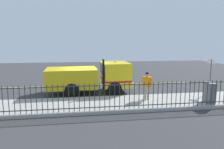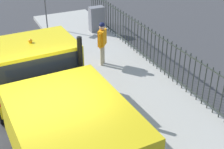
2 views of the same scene
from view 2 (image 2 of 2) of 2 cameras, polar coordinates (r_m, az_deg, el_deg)
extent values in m
plane|color=#38383A|center=(8.73, -10.34, -12.95)|extent=(45.67, 45.67, 0.00)
cube|color=#A3A099|center=(9.78, 9.08, -6.98)|extent=(2.98, 20.76, 0.17)
cube|color=yellow|center=(9.79, -13.68, 1.03)|extent=(2.54, 1.94, 1.67)
cube|color=black|center=(9.63, -13.93, 2.96)|extent=(2.35, 1.97, 0.74)
cube|color=gold|center=(7.36, -7.00, -10.31)|extent=(2.61, 3.55, 1.31)
cube|color=silver|center=(10.98, -14.66, 0.03)|extent=(2.35, 0.29, 0.36)
cube|color=red|center=(9.96, -13.44, -0.84)|extent=(2.57, 1.96, 0.12)
cylinder|color=black|center=(9.82, -18.96, -5.39)|extent=(0.34, 0.97, 0.96)
cylinder|color=black|center=(10.23, -6.74, -2.39)|extent=(0.34, 0.97, 0.96)
cylinder|color=black|center=(8.12, 0.77, -11.66)|extent=(0.34, 0.97, 0.96)
sphere|color=orange|center=(9.42, -14.30, 5.79)|extent=(0.12, 0.12, 0.12)
cylinder|color=black|center=(9.12, -5.55, 0.79)|extent=(0.14, 0.14, 2.01)
cube|color=orange|center=(11.85, -1.76, 6.57)|extent=(0.47, 0.50, 0.59)
sphere|color=tan|center=(11.70, -1.79, 8.41)|extent=(0.22, 0.22, 0.22)
sphere|color=#14193F|center=(11.67, -1.80, 8.76)|extent=(0.21, 0.21, 0.21)
cylinder|color=tan|center=(12.20, -1.60, 3.71)|extent=(0.12, 0.12, 0.79)
cylinder|color=tan|center=(12.06, -1.82, 3.38)|extent=(0.12, 0.12, 0.79)
cylinder|color=orange|center=(12.10, -1.40, 6.91)|extent=(0.09, 0.09, 0.56)
cylinder|color=orange|center=(11.63, -2.13, 5.95)|extent=(0.09, 0.09, 0.56)
cylinder|color=#2D332D|center=(9.52, 18.97, -3.77)|extent=(0.04, 0.04, 1.40)
cylinder|color=#2D332D|center=(9.67, 17.97, -3.05)|extent=(0.04, 0.04, 1.40)
cylinder|color=#2D332D|center=(9.82, 17.00, -2.35)|extent=(0.04, 0.04, 1.40)
cylinder|color=#2D332D|center=(9.98, 16.06, -1.67)|extent=(0.04, 0.04, 1.40)
cylinder|color=#2D332D|center=(10.15, 15.15, -1.01)|extent=(0.04, 0.04, 1.40)
cylinder|color=#2D332D|center=(10.31, 14.28, -0.37)|extent=(0.04, 0.04, 1.40)
cylinder|color=#2D332D|center=(10.48, 13.43, 0.25)|extent=(0.04, 0.04, 1.40)
cylinder|color=#2D332D|center=(10.66, 12.61, 0.85)|extent=(0.04, 0.04, 1.40)
cylinder|color=#2D332D|center=(10.84, 11.81, 1.42)|extent=(0.04, 0.04, 1.40)
cylinder|color=#2D332D|center=(11.02, 11.04, 1.98)|extent=(0.04, 0.04, 1.40)
cylinder|color=#2D332D|center=(11.20, 10.30, 2.52)|extent=(0.04, 0.04, 1.40)
cylinder|color=#2D332D|center=(11.39, 9.58, 3.05)|extent=(0.04, 0.04, 1.40)
cylinder|color=#2D332D|center=(11.57, 8.88, 3.55)|extent=(0.04, 0.04, 1.40)
cylinder|color=#2D332D|center=(11.77, 8.20, 4.04)|extent=(0.04, 0.04, 1.40)
cylinder|color=#2D332D|center=(11.96, 7.54, 4.51)|extent=(0.04, 0.04, 1.40)
cylinder|color=#2D332D|center=(12.15, 6.91, 4.97)|extent=(0.04, 0.04, 1.40)
cylinder|color=#2D332D|center=(12.35, 6.29, 5.41)|extent=(0.04, 0.04, 1.40)
cylinder|color=#2D332D|center=(12.55, 5.69, 5.84)|extent=(0.04, 0.04, 1.40)
cylinder|color=#2D332D|center=(12.76, 5.11, 6.25)|extent=(0.04, 0.04, 1.40)
cylinder|color=#2D332D|center=(12.96, 4.55, 6.65)|extent=(0.04, 0.04, 1.40)
cylinder|color=#2D332D|center=(13.17, 4.01, 7.03)|extent=(0.04, 0.04, 1.40)
cylinder|color=#2D332D|center=(13.37, 3.48, 7.41)|extent=(0.04, 0.04, 1.40)
cylinder|color=#2D332D|center=(13.58, 2.96, 7.77)|extent=(0.04, 0.04, 1.40)
cylinder|color=#2D332D|center=(13.79, 2.46, 8.12)|extent=(0.04, 0.04, 1.40)
cylinder|color=#2D332D|center=(14.01, 1.98, 8.46)|extent=(0.04, 0.04, 1.40)
cylinder|color=#2D332D|center=(14.22, 1.51, 8.79)|extent=(0.04, 0.04, 1.40)
cylinder|color=#2D332D|center=(14.43, 1.05, 9.10)|extent=(0.04, 0.04, 1.40)
cylinder|color=#2D332D|center=(14.65, 0.60, 9.41)|extent=(0.04, 0.04, 1.40)
cylinder|color=#2D332D|center=(14.87, 0.17, 9.71)|extent=(0.04, 0.04, 1.40)
cylinder|color=#2D332D|center=(15.09, -0.25, 10.00)|extent=(0.04, 0.04, 1.40)
cylinder|color=#2D332D|center=(15.31, -0.66, 10.28)|extent=(0.04, 0.04, 1.40)
cylinder|color=#2D332D|center=(15.53, -1.06, 10.55)|extent=(0.04, 0.04, 1.40)
cylinder|color=#2D332D|center=(15.75, -1.45, 10.81)|extent=(0.04, 0.04, 1.40)
cylinder|color=#2D332D|center=(15.97, -1.83, 11.07)|extent=(0.04, 0.04, 1.40)
cylinder|color=#2D332D|center=(16.20, -2.20, 11.32)|extent=(0.04, 0.04, 1.40)
cylinder|color=#2D332D|center=(16.42, -2.56, 11.56)|extent=(0.04, 0.04, 1.40)
cylinder|color=#2D332D|center=(16.65, -2.91, 11.79)|extent=(0.04, 0.04, 1.40)
cylinder|color=#2D332D|center=(16.88, -3.25, 12.02)|extent=(0.04, 0.04, 1.40)
cylinder|color=#2D332D|center=(17.10, -3.58, 12.24)|extent=(0.04, 0.04, 1.40)
cube|color=#2D332D|center=(9.79, 16.05, 1.64)|extent=(0.04, 17.65, 0.04)
cube|color=#2D332D|center=(10.33, 15.22, -3.89)|extent=(0.04, 17.65, 0.04)
cube|color=slate|center=(15.35, -2.74, 9.83)|extent=(0.69, 0.40, 1.16)
cylinder|color=#4C4C4C|center=(15.82, -11.79, 12.07)|extent=(0.06, 0.06, 2.33)
camera|label=1|loc=(17.44, 45.14, 13.82)|focal=33.37mm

